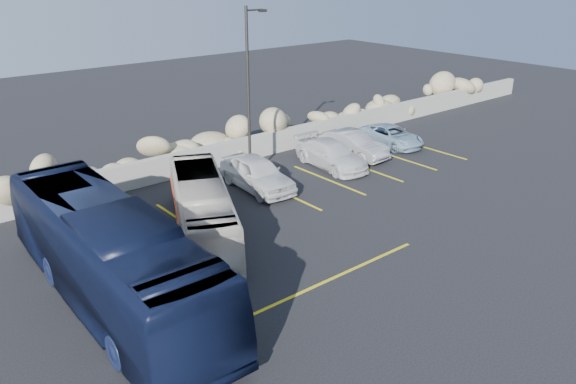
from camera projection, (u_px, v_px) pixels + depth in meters
ground at (355, 272)px, 18.95m from camera, size 90.00×90.00×0.00m
seawall at (179, 165)px, 27.31m from camera, size 60.00×0.40×1.20m
riprap_pile at (166, 145)px, 27.91m from camera, size 54.00×2.80×2.60m
parking_lines at (339, 192)px, 25.66m from camera, size 18.16×9.36×0.01m
lamppost at (249, 91)px, 25.63m from camera, size 1.14×0.18×8.00m
vintage_bus at (202, 209)px, 21.10m from camera, size 5.13×8.08×2.24m
tour_coach at (110, 256)px, 16.74m from camera, size 2.81×11.41×3.17m
car_a at (257, 173)px, 25.72m from camera, size 2.09×4.60×1.53m
car_b at (353, 144)px, 30.11m from camera, size 1.67×4.24×1.37m
car_c at (331, 155)px, 28.56m from camera, size 2.29×4.72×1.32m
car_d at (391, 136)px, 32.04m from camera, size 2.19×4.19×1.12m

